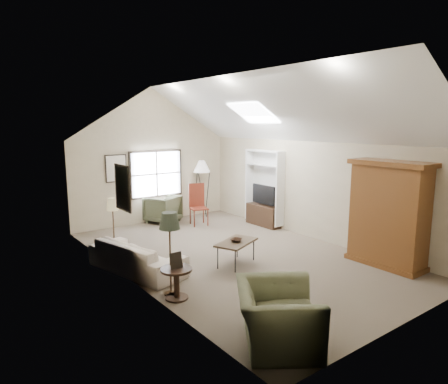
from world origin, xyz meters
TOP-DOWN VIEW (x-y plane):
  - room_shell at (0.00, 0.00)m, footprint 5.01×8.01m
  - window at (0.10, 3.96)m, footprint 1.72×0.08m
  - skylight at (1.30, 0.90)m, footprint 0.80×1.20m
  - wall_art at (-1.88, 1.94)m, footprint 1.97×3.71m
  - armoire at (2.18, -2.40)m, footprint 0.60×1.50m
  - tv_alcove at (2.34, 1.60)m, footprint 0.32×1.30m
  - media_console at (2.32, 1.60)m, footprint 0.34×1.18m
  - tv_panel at (2.32, 1.60)m, footprint 0.05×0.90m
  - sofa at (-2.20, 0.39)m, footprint 1.35×2.30m
  - armchair_near at (-1.82, -3.26)m, footprint 1.59×1.62m
  - armchair_far at (0.14, 3.70)m, footprint 1.17×1.18m
  - coffee_table at (-0.35, -0.50)m, footprint 1.12×0.89m
  - bowl at (-0.35, -0.50)m, footprint 0.31×0.31m
  - side_table at (-2.20, -1.21)m, footprint 0.66×0.66m
  - side_chair at (0.84, 2.76)m, footprint 0.58×0.58m
  - tripod_lamp at (1.57, 3.70)m, footprint 0.69×0.69m
  - dark_lamp at (-2.20, -1.01)m, footprint 0.44×0.44m
  - tan_lamp at (-2.20, 1.59)m, footprint 0.33×0.33m

SIDE VIEW (x-z plane):
  - coffee_table at x=-0.35m, z-range 0.00..0.50m
  - side_table at x=-2.20m, z-range 0.00..0.54m
  - media_console at x=2.32m, z-range 0.00..0.60m
  - sofa at x=-2.20m, z-range 0.00..0.63m
  - armchair_near at x=-1.82m, z-range 0.00..0.80m
  - armchair_far at x=0.14m, z-range 0.00..0.82m
  - bowl at x=-0.35m, z-range 0.50..0.56m
  - side_chair at x=0.84m, z-range 0.00..1.21m
  - tan_lamp at x=-2.20m, z-range 0.00..1.35m
  - dark_lamp at x=-2.20m, z-range 0.00..1.50m
  - tripod_lamp at x=1.57m, z-range 0.00..1.82m
  - tv_panel at x=2.32m, z-range 0.65..1.20m
  - armoire at x=2.18m, z-range 0.00..2.20m
  - tv_alcove at x=2.34m, z-range 0.10..2.20m
  - window at x=0.10m, z-range 0.74..2.16m
  - wall_art at x=-1.88m, z-range 1.29..2.17m
  - room_shell at x=0.00m, z-range 1.21..5.21m
  - skylight at x=1.30m, z-range 2.96..3.48m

